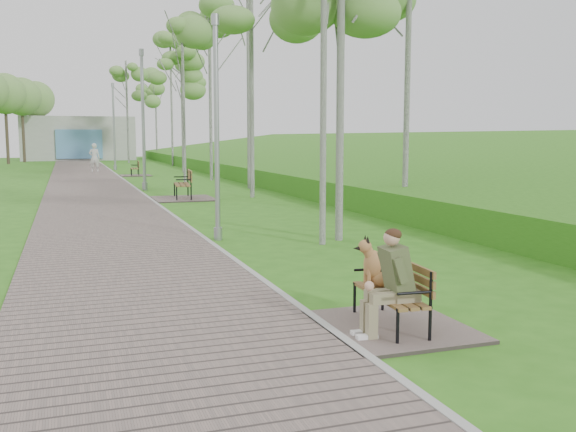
% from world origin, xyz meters
% --- Properties ---
extents(ground, '(120.00, 120.00, 0.00)m').
position_xyz_m(ground, '(0.00, 0.00, 0.00)').
color(ground, '#2F6C19').
rests_on(ground, ground).
extents(walkway, '(3.50, 67.00, 0.04)m').
position_xyz_m(walkway, '(-1.75, 21.50, 0.02)').
color(walkway, '#675953').
rests_on(walkway, ground).
extents(kerb, '(0.10, 67.00, 0.05)m').
position_xyz_m(kerb, '(0.00, 21.50, 0.03)').
color(kerb, '#999993').
rests_on(kerb, ground).
extents(embankment, '(14.00, 70.00, 1.60)m').
position_xyz_m(embankment, '(12.00, 20.00, 0.00)').
color(embankment, '#459024').
rests_on(embankment, ground).
extents(building_north, '(10.00, 5.20, 4.00)m').
position_xyz_m(building_north, '(-1.50, 50.97, 1.99)').
color(building_north, '#9E9E99').
rests_on(building_north, ground).
extents(bench_main, '(1.56, 1.73, 1.36)m').
position_xyz_m(bench_main, '(0.63, -6.19, 0.38)').
color(bench_main, '#675953').
rests_on(bench_main, ground).
extents(bench_second, '(2.04, 2.27, 1.25)m').
position_xyz_m(bench_second, '(1.08, 9.62, 0.24)').
color(bench_second, '#675953').
rests_on(bench_second, ground).
extents(bench_third, '(1.64, 1.82, 1.00)m').
position_xyz_m(bench_third, '(0.90, 23.87, 0.18)').
color(bench_third, '#675953').
rests_on(bench_third, ground).
extents(lamp_post_near, '(0.18, 0.18, 4.57)m').
position_xyz_m(lamp_post_near, '(0.26, 0.58, 2.14)').
color(lamp_post_near, '#929599').
rests_on(lamp_post_near, ground).
extents(lamp_post_second, '(0.22, 0.22, 5.57)m').
position_xyz_m(lamp_post_second, '(0.29, 13.86, 2.60)').
color(lamp_post_second, '#929599').
rests_on(lamp_post_second, ground).
extents(lamp_post_third, '(0.22, 0.22, 5.59)m').
position_xyz_m(lamp_post_third, '(0.35, 30.89, 2.61)').
color(lamp_post_third, '#929599').
rests_on(lamp_post_third, ground).
extents(pedestrian_near, '(0.69, 0.50, 1.76)m').
position_xyz_m(pedestrian_near, '(-1.03, 28.43, 0.88)').
color(pedestrian_near, silver).
rests_on(pedestrian_near, ground).
extents(birch_mid_b, '(2.72, 2.72, 9.11)m').
position_xyz_m(birch_mid_b, '(4.12, 18.91, 7.16)').
color(birch_mid_b, silver).
rests_on(birch_mid_b, ground).
extents(birch_mid_c, '(2.28, 2.28, 7.16)m').
position_xyz_m(birch_mid_c, '(2.11, 15.00, 5.62)').
color(birch_mid_c, silver).
rests_on(birch_mid_c, ground).
extents(birch_far_a, '(2.26, 2.26, 8.86)m').
position_xyz_m(birch_far_a, '(4.11, 26.65, 6.96)').
color(birch_far_a, silver).
rests_on(birch_far_a, ground).
extents(birch_far_b, '(2.42, 2.42, 7.70)m').
position_xyz_m(birch_far_b, '(4.06, 26.57, 6.05)').
color(birch_far_b, silver).
rests_on(birch_far_b, ground).
extents(birch_far_c, '(2.61, 2.61, 10.12)m').
position_xyz_m(birch_far_c, '(4.88, 35.93, 7.95)').
color(birch_far_c, silver).
rests_on(birch_far_c, ground).
extents(birch_distant_a, '(2.22, 2.22, 8.63)m').
position_xyz_m(birch_distant_a, '(2.23, 42.17, 6.78)').
color(birch_distant_a, silver).
rests_on(birch_distant_a, ground).
extents(birch_distant_b, '(2.67, 2.67, 8.47)m').
position_xyz_m(birch_distant_b, '(5.79, 51.48, 6.65)').
color(birch_distant_b, silver).
rests_on(birch_distant_b, ground).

